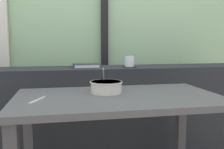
{
  "coord_description": "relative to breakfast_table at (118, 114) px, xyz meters",
  "views": [
    {
      "loc": [
        -0.27,
        -1.61,
        1.04
      ],
      "look_at": [
        0.12,
        0.36,
        0.79
      ],
      "focal_mm": 41.44,
      "sensor_mm": 36.0,
      "label": 1
    }
  ],
  "objects": [
    {
      "name": "closed_book",
      "position": [
        -0.12,
        0.7,
        0.23
      ],
      "size": [
        0.22,
        0.15,
        0.03
      ],
      "color": "#1E2D47",
      "rests_on": "dark_console_ledge"
    },
    {
      "name": "fork_utensil",
      "position": [
        -0.46,
        -0.05,
        0.11
      ],
      "size": [
        0.08,
        0.16,
        0.01
      ],
      "primitive_type": "cube",
      "rotation": [
        0.0,
        0.0,
        -0.41
      ],
      "color": "silver",
      "rests_on": "breakfast_table"
    },
    {
      "name": "window_divider_post",
      "position": [
        0.13,
        1.25,
        0.68
      ],
      "size": [
        0.07,
        0.05,
        2.6
      ],
      "primitive_type": "cube",
      "color": "black",
      "rests_on": "ground"
    },
    {
      "name": "dark_console_ledge",
      "position": [
        -0.06,
        0.7,
        -0.2
      ],
      "size": [
        2.8,
        0.38,
        0.83
      ],
      "primitive_type": "cube",
      "color": "#23262B",
      "rests_on": "ground"
    },
    {
      "name": "breakfast_table",
      "position": [
        0.0,
        0.0,
        0.0
      ],
      "size": [
        1.21,
        0.69,
        0.73
      ],
      "color": "#414145",
      "rests_on": "ground"
    },
    {
      "name": "juice_glass",
      "position": [
        0.24,
        0.64,
        0.26
      ],
      "size": [
        0.08,
        0.08,
        0.09
      ],
      "color": "white",
      "rests_on": "coaster_square"
    },
    {
      "name": "soup_bowl",
      "position": [
        -0.06,
        0.09,
        0.15
      ],
      "size": [
        0.2,
        0.2,
        0.16
      ],
      "color": "silver",
      "rests_on": "breakfast_table"
    },
    {
      "name": "outdoor_backdrop",
      "position": [
        -0.06,
        1.32,
        0.78
      ],
      "size": [
        4.8,
        0.08,
        2.8
      ],
      "primitive_type": "cube",
      "color": "#9EC699",
      "rests_on": "ground"
    },
    {
      "name": "coaster_square",
      "position": [
        0.24,
        0.64,
        0.22
      ],
      "size": [
        0.1,
        0.1,
        0.0
      ],
      "primitive_type": "cube",
      "color": "black",
      "rests_on": "dark_console_ledge"
    }
  ]
}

